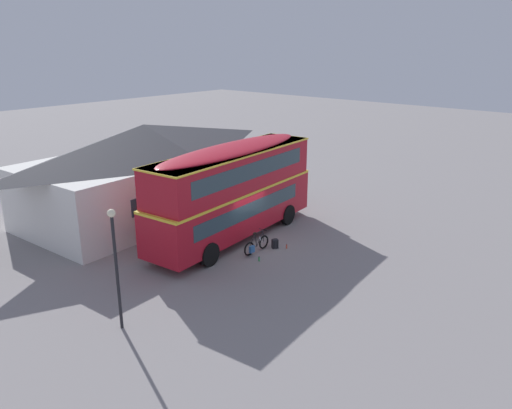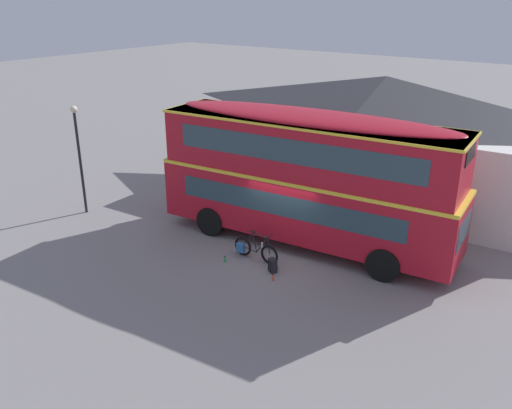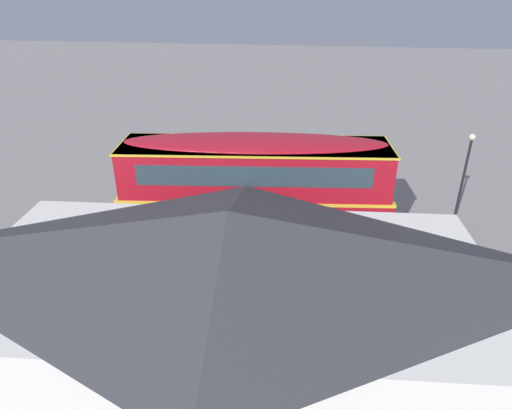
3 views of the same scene
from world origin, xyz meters
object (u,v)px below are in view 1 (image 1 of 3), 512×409
Objects in this scene: backpack_on_ground at (275,243)px; water_bottle_green_metal at (259,259)px; touring_bicycle at (256,245)px; water_bottle_red_squeeze at (287,246)px; double_decker_bus at (233,188)px; street_lamp at (115,256)px.

backpack_on_ground is 2.21× the size of water_bottle_green_metal.
water_bottle_red_squeeze is (1.34, -0.82, -0.27)m from touring_bicycle.
double_decker_bus is at bearing 64.13° from water_bottle_green_metal.
backpack_on_ground is at bearing -83.42° from double_decker_bus.
water_bottle_green_metal is at bearing -115.87° from double_decker_bus.
double_decker_bus is 2.46× the size of street_lamp.
touring_bicycle is at bearing 48.48° from water_bottle_green_metal.
water_bottle_red_squeeze is 0.05× the size of street_lamp.
water_bottle_green_metal is at bearing -0.44° from street_lamp.
water_bottle_red_squeeze is 1.01× the size of water_bottle_green_metal.
touring_bicycle reaches higher than backpack_on_ground.
double_decker_bus is at bearing 96.58° from backpack_on_ground.
water_bottle_green_metal is at bearing -131.52° from touring_bicycle.
touring_bicycle reaches higher than water_bottle_green_metal.
water_bottle_red_squeeze is 2.01m from water_bottle_green_metal.
street_lamp is (-7.42, 0.06, 2.64)m from water_bottle_green_metal.
street_lamp is (-9.43, 0.12, 2.64)m from water_bottle_red_squeeze.
double_decker_bus is at bearing 17.68° from street_lamp.
backpack_on_ground is at bearing -19.40° from touring_bicycle.
touring_bicycle is 3.53× the size of backpack_on_ground.
street_lamp is (-8.09, -0.70, 2.37)m from touring_bicycle.
double_decker_bus is 47.12× the size of water_bottle_red_squeeze.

